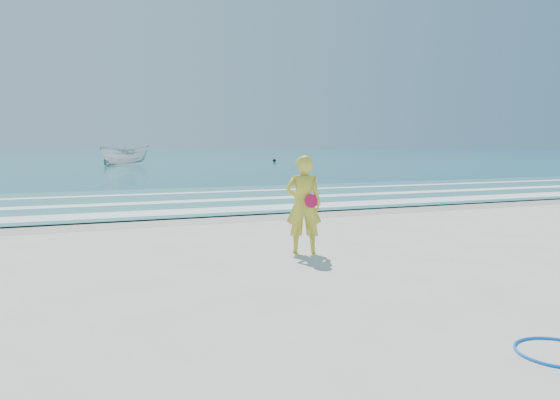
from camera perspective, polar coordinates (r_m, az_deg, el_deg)
name	(u,v)px	position (r m, az deg, el deg)	size (l,w,h in m)	color
ground	(374,302)	(7.65, 9.80, -10.48)	(400.00, 400.00, 0.00)	silver
wet_sand	(208,218)	(15.86, -7.53, -1.87)	(400.00, 2.40, 0.00)	#B2A893
ocean	(82,154)	(111.31, -19.97, 4.53)	(400.00, 190.00, 0.04)	#19727F
shallow	(174,200)	(20.70, -10.98, 0.03)	(400.00, 10.00, 0.01)	#59B7AD
foam_near	(197,211)	(17.11, -8.62, -1.14)	(400.00, 1.40, 0.01)	white
foam_mid	(179,202)	(19.92, -10.54, -0.17)	(400.00, 0.90, 0.01)	white
foam_far	(163,194)	(23.15, -12.16, 0.64)	(400.00, 0.60, 0.01)	white
hoop	(558,352)	(6.49, 27.02, -13.96)	(0.85, 0.85, 0.03)	#0E6CFF
boat	(125,155)	(53.57, -15.86, 4.56)	(1.94, 5.15, 1.99)	silver
buoy	(274,160)	(60.43, -0.60, 4.16)	(0.36, 0.36, 0.36)	black
woman	(304,204)	(10.65, 2.48, -0.47)	(0.82, 0.69, 1.92)	gold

